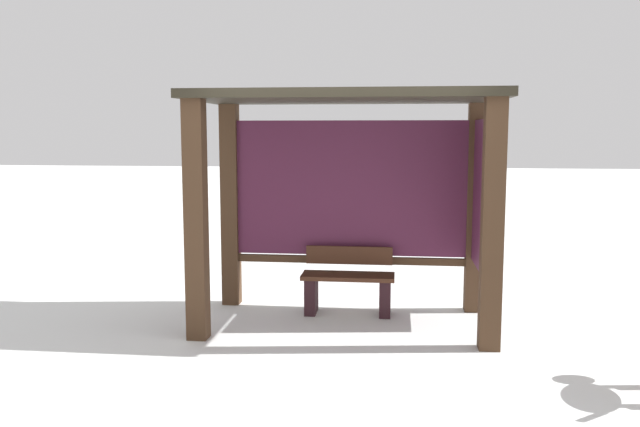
# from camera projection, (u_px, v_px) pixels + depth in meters

# --- Properties ---
(ground_plane) EXTENTS (60.00, 60.00, 0.00)m
(ground_plane) POSITION_uv_depth(u_px,v_px,m) (345.00, 323.00, 6.95)
(ground_plane) COLOR white
(bus_shelter) EXTENTS (3.08, 1.64, 2.39)m
(bus_shelter) POSITION_uv_depth(u_px,v_px,m) (357.00, 164.00, 6.93)
(bus_shelter) COLOR #432D1D
(bus_shelter) RESTS_ON ground
(bench_left_inside) EXTENTS (1.01, 0.37, 0.73)m
(bench_left_inside) POSITION_uv_depth(u_px,v_px,m) (348.00, 284.00, 7.29)
(bench_left_inside) COLOR #452719
(bench_left_inside) RESTS_ON ground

